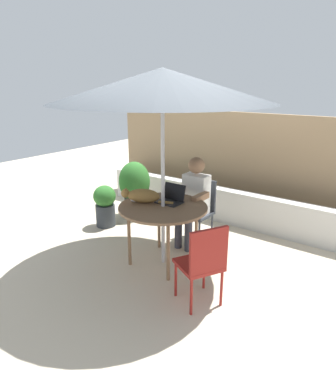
% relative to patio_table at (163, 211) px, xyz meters
% --- Properties ---
extents(ground_plane, '(14.00, 14.00, 0.00)m').
position_rel_patio_table_xyz_m(ground_plane, '(0.00, 0.00, -0.69)').
color(ground_plane, beige).
extents(fence_back, '(5.13, 0.08, 1.69)m').
position_rel_patio_table_xyz_m(fence_back, '(0.00, 2.21, 0.16)').
color(fence_back, '#937756').
rests_on(fence_back, ground).
extents(planter_wall_low, '(4.62, 0.20, 0.54)m').
position_rel_patio_table_xyz_m(planter_wall_low, '(0.00, 1.65, -0.42)').
color(planter_wall_low, beige).
rests_on(planter_wall_low, ground).
extents(patio_table, '(1.06, 1.06, 0.75)m').
position_rel_patio_table_xyz_m(patio_table, '(0.00, 0.00, 0.00)').
color(patio_table, brown).
rests_on(patio_table, ground).
extents(patio_umbrella, '(2.45, 2.45, 2.30)m').
position_rel_patio_table_xyz_m(patio_umbrella, '(0.00, 0.00, 1.43)').
color(patio_umbrella, '#B7B7BC').
rests_on(patio_umbrella, ground).
extents(chair_occupied, '(0.40, 0.40, 0.87)m').
position_rel_patio_table_xyz_m(chair_occupied, '(0.00, 0.83, -0.18)').
color(chair_occupied, '#33383F').
rests_on(chair_occupied, ground).
extents(chair_empty, '(0.54, 0.54, 0.87)m').
position_rel_patio_table_xyz_m(chair_empty, '(0.84, -0.46, -0.18)').
color(chair_empty, maroon).
rests_on(chair_empty, ground).
extents(person_seated, '(0.48, 0.48, 1.21)m').
position_rel_patio_table_xyz_m(person_seated, '(-0.00, 0.67, -0.01)').
color(person_seated, white).
rests_on(person_seated, ground).
extents(laptop, '(0.30, 0.25, 0.21)m').
position_rel_patio_table_xyz_m(laptop, '(-0.01, 0.19, 0.12)').
color(laptop, black).
rests_on(laptop, patio_table).
extents(cat, '(0.61, 0.35, 0.17)m').
position_rel_patio_table_xyz_m(cat, '(-0.29, -0.05, 0.14)').
color(cat, olive).
rests_on(cat, patio_table).
extents(potted_plant_near_fence, '(0.51, 0.51, 0.93)m').
position_rel_patio_table_xyz_m(potted_plant_near_fence, '(-1.33, 0.97, -0.17)').
color(potted_plant_near_fence, '#595654').
rests_on(potted_plant_near_fence, ground).
extents(potted_plant_by_chair, '(0.34, 0.34, 0.65)m').
position_rel_patio_table_xyz_m(potted_plant_by_chair, '(-1.42, 0.38, -0.34)').
color(potted_plant_by_chair, '#33383D').
rests_on(potted_plant_by_chair, ground).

